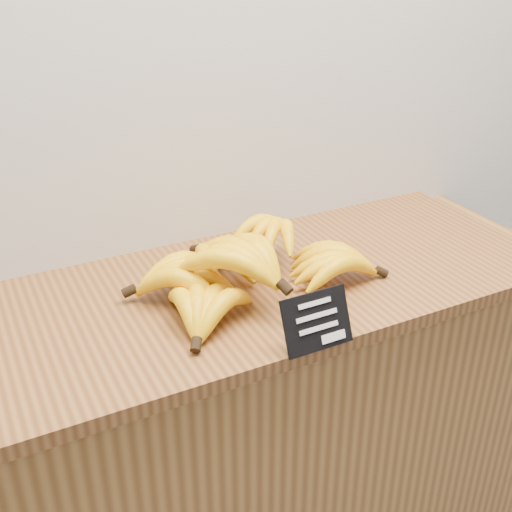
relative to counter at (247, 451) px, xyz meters
name	(u,v)px	position (x,y,z in m)	size (l,w,h in m)	color
counter	(247,451)	(0.00, 0.00, 0.00)	(1.53, 0.50, 0.90)	olive
counter_top	(245,290)	(0.00, 0.00, 0.47)	(1.35, 0.54, 0.03)	brown
chalkboard_sign	(317,321)	(0.02, -0.26, 0.53)	(0.13, 0.01, 0.11)	black
banana_pile	(237,269)	(-0.03, -0.02, 0.53)	(0.54, 0.39, 0.13)	yellow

